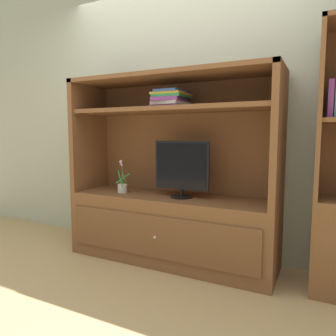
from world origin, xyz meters
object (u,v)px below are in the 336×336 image
at_px(media_console, 171,205).
at_px(tv_monitor, 181,168).
at_px(potted_plant, 122,186).
at_px(magazine_stack, 172,99).

xyz_separation_m(media_console, tv_monitor, (0.12, -0.04, 0.34)).
xyz_separation_m(tv_monitor, potted_plant, (-0.58, -0.04, -0.19)).
xyz_separation_m(media_console, potted_plant, (-0.46, -0.07, 0.15)).
bearing_deg(potted_plant, magazine_stack, 7.71).
relative_size(tv_monitor, magazine_stack, 1.37).
distance_m(tv_monitor, potted_plant, 0.61).
bearing_deg(media_console, potted_plant, -170.85).
bearing_deg(potted_plant, tv_monitor, 3.85).
height_order(tv_monitor, potted_plant, tv_monitor).
height_order(media_console, tv_monitor, media_console).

